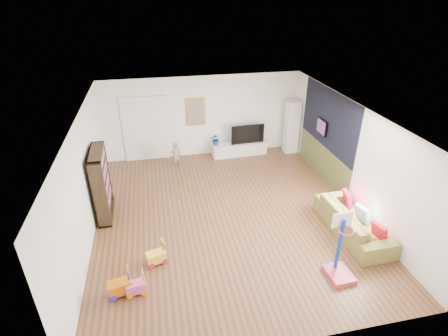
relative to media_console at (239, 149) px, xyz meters
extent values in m
cube|color=brown|center=(-1.17, -3.42, -0.22)|extent=(6.50, 7.50, 0.00)
cube|color=white|center=(-1.17, -3.42, 2.48)|extent=(6.50, 7.50, 0.00)
cube|color=white|center=(-1.17, 0.33, 1.13)|extent=(6.50, 0.00, 2.70)
cube|color=silver|center=(-1.17, -7.17, 1.13)|extent=(6.50, 0.00, 2.70)
cube|color=white|center=(-4.42, -3.42, 1.13)|extent=(0.00, 7.50, 2.70)
cube|color=white|center=(2.08, -3.42, 1.13)|extent=(0.00, 7.50, 2.70)
cube|color=black|center=(2.07, -2.02, 1.63)|extent=(0.01, 3.20, 1.70)
cube|color=brown|center=(2.07, -2.02, 0.28)|extent=(0.01, 3.20, 1.00)
cube|color=white|center=(-3.07, 0.29, 0.83)|extent=(1.45, 0.06, 2.10)
cube|color=gold|center=(-1.42, 0.29, 1.33)|extent=(0.62, 0.06, 0.92)
cube|color=#7F3F8C|center=(2.00, -1.82, 1.33)|extent=(0.04, 0.56, 0.46)
cube|color=silver|center=(0.00, 0.00, 0.00)|extent=(1.89, 0.56, 0.44)
cube|color=white|center=(1.80, -0.11, 0.70)|extent=(0.45, 0.45, 1.83)
cube|color=#302414|center=(-4.19, -2.75, 0.67)|extent=(0.35, 1.23, 1.78)
imported|color=olive|center=(1.56, -4.74, 0.11)|extent=(0.94, 2.27, 0.66)
cube|color=#BD2B43|center=(0.59, -5.97, 0.49)|extent=(0.52, 0.62, 1.42)
cube|color=yellow|center=(-3.01, -4.82, 0.05)|extent=(0.46, 0.35, 0.54)
cube|color=#CC650A|center=(-3.70, -5.54, 0.07)|extent=(0.48, 0.36, 0.58)
cube|color=#E949B0|center=(-3.41, -5.57, 0.03)|extent=(0.40, 0.27, 0.49)
imported|color=slate|center=(-2.21, -0.56, 0.24)|extent=(0.39, 0.32, 0.91)
imported|color=black|center=(0.26, 0.03, 0.55)|extent=(1.14, 0.20, 0.66)
imported|color=navy|center=(-0.80, 0.01, 0.42)|extent=(0.42, 0.38, 0.40)
cube|color=#AD111F|center=(1.76, -5.40, 0.30)|extent=(0.17, 0.37, 0.36)
cube|color=silver|center=(1.76, -4.72, 0.30)|extent=(0.18, 0.39, 0.38)
cube|color=#C80029|center=(1.75, -4.07, 0.30)|extent=(0.17, 0.40, 0.38)
camera|label=1|loc=(-2.76, -10.61, 5.03)|focal=28.00mm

